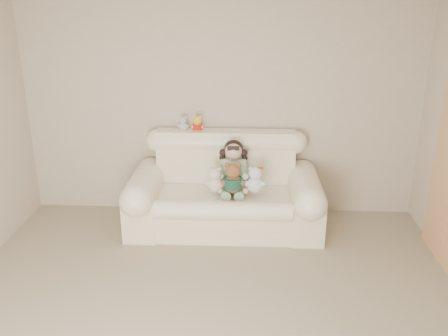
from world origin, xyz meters
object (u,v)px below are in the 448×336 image
sofa (224,185)px  brown_teddy (233,175)px  white_cat (255,177)px  cream_teddy (215,177)px  seated_child (233,166)px

sofa → brown_teddy: size_ratio=5.32×
sofa → white_cat: 0.39m
sofa → cream_teddy: (-0.09, -0.15, 0.15)m
cream_teddy → seated_child: bearing=50.3°
cream_teddy → brown_teddy: bearing=-4.5°
white_cat → brown_teddy: bearing=-167.9°
seated_child → brown_teddy: 0.24m
brown_teddy → white_cat: brown_teddy is taller
seated_child → cream_teddy: size_ratio=1.78×
brown_teddy → seated_child: bearing=92.9°
white_cat → cream_teddy: bearing=-171.6°
brown_teddy → white_cat: 0.24m
brown_teddy → cream_teddy: (-0.19, 0.01, -0.03)m
brown_teddy → white_cat: (0.23, 0.02, -0.02)m
seated_child → white_cat: (0.24, -0.23, -0.04)m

